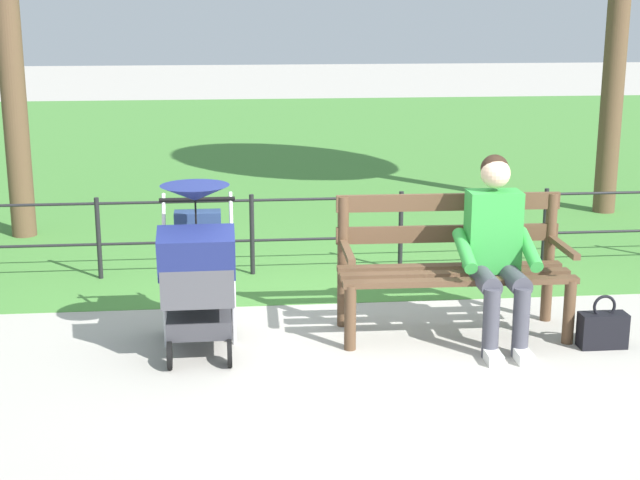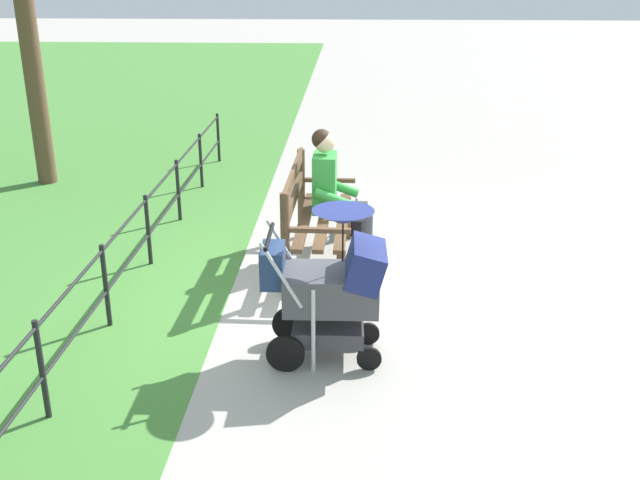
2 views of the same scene
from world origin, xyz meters
name	(u,v)px [view 2 (image 2 of 2)]	position (x,y,z in m)	size (l,w,h in m)	color
ground_plane	(320,296)	(0.00, 0.00, 0.00)	(60.00, 60.00, 0.00)	#ADA89E
park_bench	(311,213)	(-0.71, -0.12, 0.53)	(1.61, 0.63, 0.96)	brown
person_on_bench	(336,190)	(-0.96, 0.11, 0.68)	(0.54, 0.74, 1.28)	#42424C
stroller	(332,283)	(1.05, 0.14, 0.59)	(0.52, 0.90, 1.15)	black
handbag	(356,220)	(-1.66, 0.31, 0.13)	(0.32, 0.14, 0.37)	black
park_fence	(144,228)	(-0.51, -1.67, 0.43)	(9.01, 0.04, 0.70)	black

